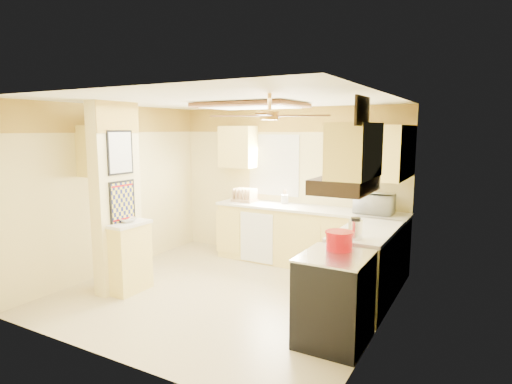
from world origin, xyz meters
The scene contains 34 objects.
floor centered at (0.00, 0.00, 0.00)m, with size 4.00×4.00×0.00m, color #CDB98D.
ceiling centered at (0.00, 0.00, 2.50)m, with size 4.00×4.00×0.00m, color white.
wall_back centered at (0.00, 1.90, 1.25)m, with size 4.00×4.00×0.00m, color #EDDA90.
wall_front centered at (0.00, -1.90, 1.25)m, with size 4.00×4.00×0.00m, color #EDDA90.
wall_left centered at (-2.00, 0.00, 1.25)m, with size 3.80×3.80×0.00m, color #EDDA90.
wall_right centered at (2.00, 0.00, 1.25)m, with size 3.80×3.80×0.00m, color #EDDA90.
wallpaper_border centered at (0.00, 1.88, 2.30)m, with size 4.00×0.02×0.40m, color yellow.
partition_column centered at (-1.35, -0.55, 1.25)m, with size 0.20×0.70×2.50m, color #EDDA90.
partition_ledge centered at (-1.13, -0.55, 0.45)m, with size 0.25×0.55×0.90m, color #FFE174.
ledge_top centered at (-1.13, -0.55, 0.92)m, with size 0.28×0.58×0.04m, color white.
lower_cabinets_back centered at (0.50, 1.60, 0.45)m, with size 3.00×0.60×0.90m, color #FFE174.
lower_cabinets_right centered at (1.70, 0.60, 0.45)m, with size 0.60×1.40×0.90m, color #FFE174.
countertop_back centered at (0.50, 1.59, 0.92)m, with size 3.04×0.64×0.04m, color white.
countertop_right centered at (1.69, 0.60, 0.92)m, with size 0.64×1.44×0.04m, color white.
dishwasher_panel centered at (-0.25, 1.29, 0.43)m, with size 0.58×0.02×0.80m, color white.
window centered at (-0.25, 1.89, 1.55)m, with size 0.92×0.02×1.02m.
upper_cab_back_left centered at (-0.85, 1.72, 1.85)m, with size 0.60×0.35×0.70m, color #FFE174.
upper_cab_back_right centered at (1.55, 1.72, 1.85)m, with size 0.90×0.35×0.70m, color #FFE174.
upper_cab_right centered at (1.82, 1.25, 1.85)m, with size 0.35×1.00×0.70m, color #FFE174.
upper_cab_left_wall centered at (-1.82, -0.25, 1.85)m, with size 0.35×0.75×0.70m, color #FFE174.
upper_cab_over_stove centered at (1.82, -0.55, 1.95)m, with size 0.35×0.76×0.52m, color #FFE174.
stove centered at (1.67, -0.55, 0.46)m, with size 0.68×0.77×0.92m.
range_hood centered at (1.74, -0.55, 1.62)m, with size 0.50×0.76×0.14m, color black.
poster_menu centered at (-1.24, -0.55, 1.85)m, with size 0.02×0.42×0.57m.
poster_nashville centered at (-1.24, -0.55, 1.20)m, with size 0.02×0.42×0.57m.
ceiling_light_panel centered at (0.10, 0.50, 2.46)m, with size 1.35×0.95×0.06m.
ceiling_fan centered at (1.00, -0.70, 2.29)m, with size 1.15×1.15×0.26m.
vent_grate centered at (1.98, -0.90, 2.30)m, with size 0.02×0.40×0.25m, color black.
microwave centered at (1.52, 1.60, 1.09)m, with size 0.53×0.36×0.29m, color white.
bowl centered at (-1.18, -0.54, 0.97)m, with size 0.22×0.22×0.05m, color white.
dutch_oven centered at (1.64, -0.36, 1.01)m, with size 0.29×0.29×0.20m.
kettle centered at (1.69, 0.05, 1.05)m, with size 0.16×0.16×0.24m.
dish_rack centered at (-0.65, 1.59, 1.02)m, with size 0.39×0.29×0.22m.
utensil_crock centered at (0.03, 1.73, 1.02)m, with size 0.11×0.11×0.23m.
Camera 1 is at (2.97, -4.52, 2.15)m, focal length 30.00 mm.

